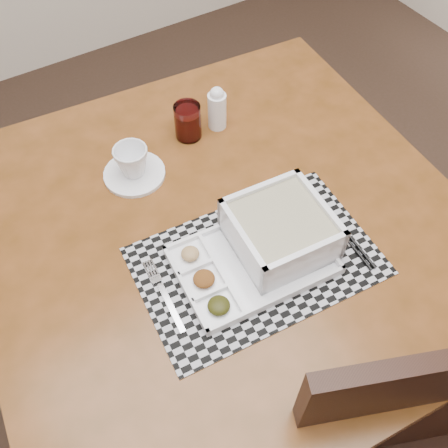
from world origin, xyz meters
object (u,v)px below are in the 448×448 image
(juice_glass, at_px, (188,123))
(serving_tray, at_px, (273,238))
(cup, at_px, (132,161))
(creamer_bottle, at_px, (217,108))
(dining_table, at_px, (224,242))

(juice_glass, bearing_deg, serving_tray, -92.76)
(serving_tray, height_order, juice_glass, serving_tray)
(cup, xyz_separation_m, creamer_bottle, (0.26, 0.05, 0.01))
(dining_table, height_order, creamer_bottle, creamer_bottle)
(dining_table, bearing_deg, cup, 115.66)
(cup, bearing_deg, juice_glass, 9.68)
(creamer_bottle, bearing_deg, dining_table, -118.16)
(dining_table, distance_m, creamer_bottle, 0.35)
(dining_table, relative_size, juice_glass, 12.19)
(cup, bearing_deg, serving_tray, -72.40)
(dining_table, distance_m, juice_glass, 0.32)
(serving_tray, xyz_separation_m, cup, (-0.16, 0.35, 0.00))
(serving_tray, relative_size, cup, 4.21)
(dining_table, distance_m, serving_tray, 0.18)
(cup, relative_size, juice_glass, 0.86)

